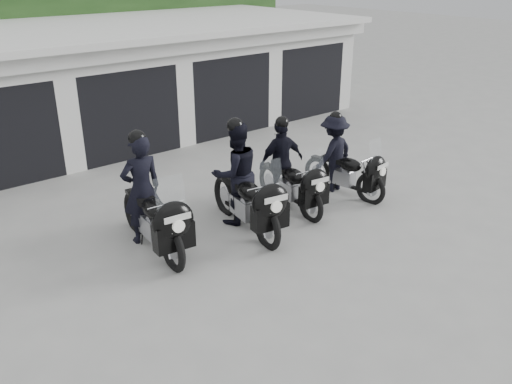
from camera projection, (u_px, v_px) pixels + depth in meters
ground at (279, 236)px, 9.82m from camera, size 80.00×80.00×0.00m
garage_block at (86, 85)px, 14.97m from camera, size 16.40×6.80×2.96m
background_vegetation at (32, 19)px, 18.10m from camera, size 20.00×3.90×5.80m
police_bike_a at (150, 204)px, 9.10m from camera, size 0.87×2.41×2.10m
police_bike_b at (241, 182)px, 9.86m from camera, size 1.10×2.40×2.10m
police_bike_c at (286, 168)px, 10.77m from camera, size 1.08×2.14×1.87m
police_bike_d at (340, 158)px, 11.40m from camera, size 1.13×2.06×1.80m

